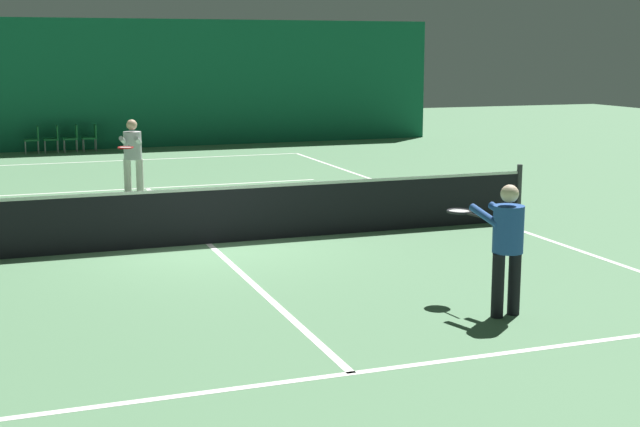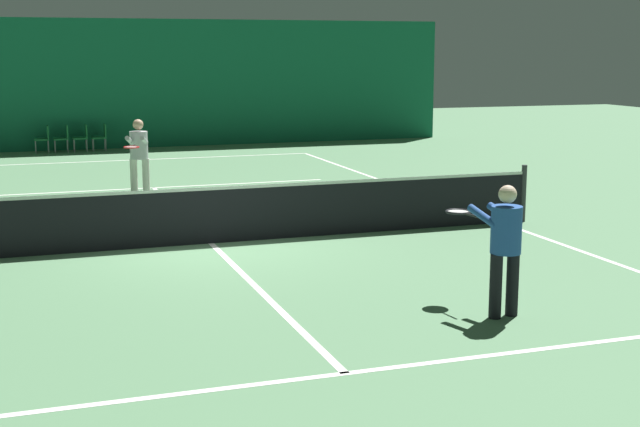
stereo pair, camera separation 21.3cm
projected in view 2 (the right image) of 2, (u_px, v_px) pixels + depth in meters
The scene contains 14 objects.
ground_plane at pixel (211, 243), 14.85m from camera, with size 60.00×60.00×0.00m, color #56845B.
backdrop_curtain at pixel (110, 84), 28.68m from camera, with size 23.00×0.12×4.16m.
court_line_baseline_far at pixel (126, 160), 25.92m from camera, with size 11.00×0.10×0.00m.
court_line_service_far at pixel (154, 188), 20.80m from camera, with size 8.25×0.10×0.00m.
court_line_service_near at pixel (345, 373), 8.90m from camera, with size 8.25×0.10×0.00m.
court_line_sideline_right at pixel (501, 223), 16.60m from camera, with size 0.10×23.80×0.00m.
court_line_centre at pixel (211, 243), 14.85m from camera, with size 0.10×12.80×0.00m.
tennis_net at pixel (210, 213), 14.76m from camera, with size 12.00×0.10×1.07m.
player_near at pixel (503, 240), 10.66m from camera, with size 0.53×1.36×1.61m.
player_far at pixel (139, 152), 19.40m from camera, with size 0.72×1.41×1.69m.
courtside_chair_0 at pixel (44, 137), 27.78m from camera, with size 0.44×0.44×0.84m.
courtside_chair_1 at pixel (63, 137), 27.96m from camera, with size 0.44×0.44×0.84m.
courtside_chair_2 at pixel (82, 136), 28.15m from camera, with size 0.44×0.44×0.84m.
courtside_chair_3 at pixel (101, 135), 28.33m from camera, with size 0.44×0.44×0.84m.
Camera 2 is at (-2.98, -14.32, 3.19)m, focal length 50.00 mm.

